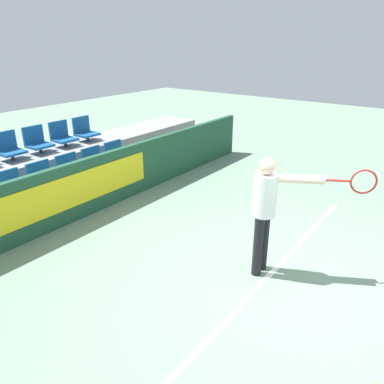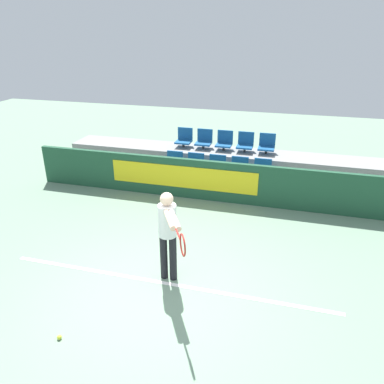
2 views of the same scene
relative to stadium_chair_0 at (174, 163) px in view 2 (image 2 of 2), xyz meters
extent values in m
plane|color=gray|center=(1.21, -4.64, -0.64)|extent=(30.00, 30.00, 0.00)
cube|color=white|center=(1.21, -4.29, -0.64)|extent=(5.93, 0.08, 0.01)
cube|color=#1E4C33|center=(1.21, -0.72, -0.12)|extent=(9.63, 0.12, 1.06)
cube|color=yellow|center=(0.48, -0.79, -0.06)|extent=(3.85, 0.02, 0.58)
cube|color=gray|center=(1.21, -0.13, -0.44)|extent=(9.23, 1.03, 0.41)
cube|color=gray|center=(1.21, 0.90, -0.23)|extent=(9.23, 1.03, 0.82)
cylinder|color=#333333|center=(0.00, -0.07, -0.17)|extent=(0.07, 0.07, 0.13)
cube|color=#195693|center=(0.00, -0.07, -0.08)|extent=(0.45, 0.42, 0.05)
cube|color=#195693|center=(0.00, 0.12, 0.13)|extent=(0.45, 0.04, 0.36)
cylinder|color=#333333|center=(0.61, -0.07, -0.17)|extent=(0.07, 0.07, 0.13)
cube|color=#195693|center=(0.61, -0.07, -0.08)|extent=(0.45, 0.42, 0.05)
cube|color=#195693|center=(0.61, 0.12, 0.13)|extent=(0.45, 0.04, 0.36)
cylinder|color=#333333|center=(1.21, -0.07, -0.17)|extent=(0.07, 0.07, 0.13)
cube|color=#195693|center=(1.21, -0.07, -0.08)|extent=(0.45, 0.42, 0.05)
cube|color=#195693|center=(1.21, 0.12, 0.13)|extent=(0.45, 0.04, 0.36)
cylinder|color=#333333|center=(1.82, -0.07, -0.17)|extent=(0.07, 0.07, 0.13)
cube|color=#195693|center=(1.82, -0.07, -0.08)|extent=(0.45, 0.42, 0.05)
cube|color=#195693|center=(1.82, 0.12, 0.13)|extent=(0.45, 0.04, 0.36)
cylinder|color=#333333|center=(2.42, -0.07, -0.17)|extent=(0.07, 0.07, 0.13)
cube|color=#195693|center=(2.42, -0.07, -0.08)|extent=(0.45, 0.42, 0.05)
cube|color=#195693|center=(2.42, 0.12, 0.13)|extent=(0.45, 0.04, 0.36)
cylinder|color=#333333|center=(0.00, 0.95, 0.24)|extent=(0.07, 0.07, 0.13)
cube|color=#195693|center=(0.00, 0.95, 0.33)|extent=(0.45, 0.42, 0.05)
cube|color=#195693|center=(0.00, 1.14, 0.54)|extent=(0.45, 0.04, 0.36)
cylinder|color=#333333|center=(0.61, 0.95, 0.24)|extent=(0.07, 0.07, 0.13)
cube|color=#195693|center=(0.61, 0.95, 0.33)|extent=(0.45, 0.42, 0.05)
cube|color=#195693|center=(0.61, 1.14, 0.54)|extent=(0.45, 0.04, 0.36)
cylinder|color=#333333|center=(1.21, 0.95, 0.24)|extent=(0.07, 0.07, 0.13)
cube|color=#195693|center=(1.21, 0.95, 0.33)|extent=(0.45, 0.42, 0.05)
cube|color=#195693|center=(1.21, 1.14, 0.54)|extent=(0.45, 0.04, 0.36)
cylinder|color=#333333|center=(1.82, 0.95, 0.24)|extent=(0.07, 0.07, 0.13)
cube|color=#195693|center=(1.82, 0.95, 0.33)|extent=(0.45, 0.42, 0.05)
cube|color=#195693|center=(1.82, 1.14, 0.54)|extent=(0.45, 0.04, 0.36)
cylinder|color=#333333|center=(2.42, 0.95, 0.24)|extent=(0.07, 0.07, 0.13)
cube|color=#195693|center=(2.42, 0.95, 0.33)|extent=(0.45, 0.42, 0.05)
cube|color=#195693|center=(2.42, 1.14, 0.54)|extent=(0.45, 0.04, 0.36)
cylinder|color=black|center=(1.13, -4.12, -0.21)|extent=(0.13, 0.13, 0.88)
cylinder|color=black|center=(1.30, -4.12, -0.21)|extent=(0.13, 0.13, 0.88)
cylinder|color=white|center=(1.22, -4.12, 0.52)|extent=(0.31, 0.31, 0.57)
sphere|color=beige|center=(1.22, -4.12, 0.91)|extent=(0.22, 0.22, 0.22)
cylinder|color=beige|center=(1.39, -4.50, 0.76)|extent=(0.36, 0.55, 0.09)
cylinder|color=beige|center=(1.48, -4.50, 0.76)|extent=(0.36, 0.55, 0.09)
cylinder|color=#AD231E|center=(1.65, -4.89, 0.76)|extent=(0.17, 0.28, 0.03)
torus|color=#AD231E|center=(1.79, -5.15, 0.76)|extent=(0.18, 0.29, 0.32)
sphere|color=#CCDB33|center=(0.15, -5.90, -0.61)|extent=(0.07, 0.07, 0.07)
camera|label=1|loc=(-2.90, -6.02, 2.40)|focal=35.00mm
camera|label=2|loc=(3.06, -9.30, 3.49)|focal=35.00mm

